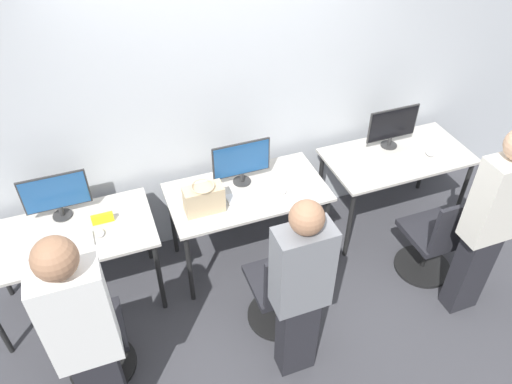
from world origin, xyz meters
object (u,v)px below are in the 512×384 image
at_px(mouse_left, 100,233).
at_px(keyboard_right, 402,158).
at_px(person_left, 86,339).
at_px(person_right, 490,221).
at_px(monitor_right, 393,126).
at_px(mouse_right, 430,153).
at_px(monitor_left, 56,195).
at_px(office_chair_right, 435,242).
at_px(keyboard_center, 251,196).
at_px(monitor_center, 241,161).
at_px(office_chair_center, 282,291).
at_px(handbag, 204,199).
at_px(person_center, 300,289).
at_px(office_chair_left, 94,344).
at_px(keyboard_left, 66,245).
at_px(mouse_center, 282,190).

distance_m(mouse_left, keyboard_right, 2.57).
relative_size(person_left, person_right, 1.01).
distance_m(mouse_left, monitor_right, 2.59).
height_order(monitor_right, mouse_right, monitor_right).
distance_m(monitor_left, office_chair_right, 3.00).
distance_m(person_left, keyboard_center, 1.67).
height_order(monitor_center, keyboard_right, monitor_center).
height_order(keyboard_center, office_chair_center, office_chair_center).
height_order(monitor_left, mouse_right, monitor_left).
distance_m(keyboard_right, handbag, 1.79).
bearing_deg(office_chair_center, monitor_center, 90.15).
relative_size(office_chair_center, keyboard_right, 2.38).
bearing_deg(person_center, keyboard_right, 35.86).
bearing_deg(person_right, keyboard_center, 144.93).
xyz_separation_m(office_chair_left, mouse_right, (3.02, 0.62, 0.40)).
bearing_deg(monitor_left, office_chair_right, -18.50).
distance_m(keyboard_right, person_right, 1.03).
bearing_deg(monitor_left, keyboard_right, -5.75).
bearing_deg(handbag, person_right, -28.50).
relative_size(office_chair_right, handbag, 3.00).
distance_m(mouse_left, person_right, 2.78).
bearing_deg(mouse_left, monitor_left, 128.63).
xyz_separation_m(keyboard_left, monitor_center, (1.41, 0.24, 0.20)).
distance_m(monitor_center, office_chair_center, 1.06).
xyz_separation_m(monitor_left, keyboard_right, (2.81, -0.28, -0.20)).
height_order(keyboard_center, mouse_right, mouse_right).
bearing_deg(person_center, mouse_center, 73.32).
bearing_deg(keyboard_center, office_chair_left, -155.04).
bearing_deg(mouse_right, monitor_right, 136.20).
bearing_deg(office_chair_left, handbag, 32.02).
bearing_deg(person_left, keyboard_right, 20.28).
relative_size(keyboard_center, handbag, 1.26).
relative_size(person_left, person_center, 1.09).
relative_size(monitor_left, keyboard_center, 1.26).
bearing_deg(mouse_right, keyboard_center, 179.55).
distance_m(keyboard_center, mouse_right, 1.66).
height_order(person_left, person_right, person_left).
xyz_separation_m(mouse_center, mouse_right, (1.40, 0.01, 0.00)).
height_order(keyboard_left, person_right, person_right).
xyz_separation_m(office_chair_center, handbag, (-0.38, 0.65, 0.50)).
distance_m(monitor_right, keyboard_right, 0.30).
height_order(monitor_center, monitor_right, same).
xyz_separation_m(keyboard_center, monitor_right, (1.41, 0.23, 0.20)).
distance_m(office_chair_center, mouse_right, 1.83).
bearing_deg(keyboard_center, person_right, -35.07).
height_order(office_chair_left, monitor_right, monitor_right).
bearing_deg(person_left, mouse_center, 31.45).
bearing_deg(office_chair_left, person_center, -16.90).
bearing_deg(keyboard_center, monitor_left, 168.12).
distance_m(office_chair_center, keyboard_right, 1.61).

